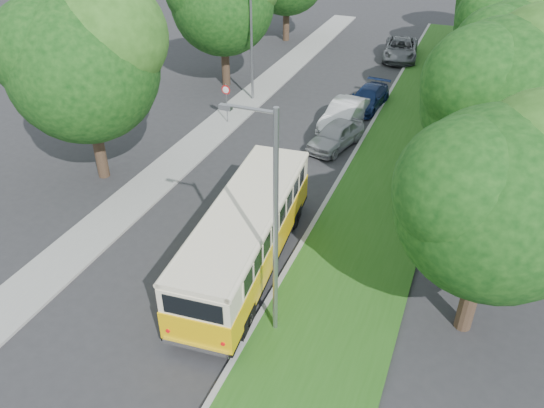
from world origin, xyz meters
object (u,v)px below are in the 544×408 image
at_px(lamppost_near, 273,223).
at_px(car_white, 344,114).
at_px(vintage_bus, 246,237).
at_px(car_grey, 401,49).
at_px(car_silver, 336,135).
at_px(car_blue, 368,98).
at_px(lamppost_far, 250,37).

xyz_separation_m(lamppost_near, car_white, (-2.14, 16.72, -3.60)).
height_order(vintage_bus, car_grey, vintage_bus).
height_order(car_silver, car_grey, car_grey).
height_order(lamppost_near, car_blue, lamppost_near).
relative_size(car_silver, car_blue, 0.93).
relative_size(car_white, car_blue, 1.04).
distance_m(car_white, car_grey, 14.26).
height_order(lamppost_far, car_white, lamppost_far).
relative_size(car_silver, car_white, 0.89).
xyz_separation_m(car_silver, car_white, (-0.30, 2.76, 0.06)).
relative_size(vintage_bus, car_silver, 2.34).
relative_size(car_blue, car_grey, 0.81).
height_order(lamppost_far, car_silver, lamppost_far).
bearing_deg(vintage_bus, lamppost_far, 108.17).
relative_size(lamppost_far, car_white, 1.61).
xyz_separation_m(lamppost_near, lamppost_far, (-8.91, 18.50, -0.25)).
bearing_deg(car_blue, car_silver, -87.14).
bearing_deg(car_grey, lamppost_far, -128.02).
height_order(vintage_bus, car_silver, vintage_bus).
relative_size(vintage_bus, car_blue, 2.17).
relative_size(lamppost_near, lamppost_far, 1.07).
height_order(lamppost_far, car_blue, lamppost_far).
xyz_separation_m(lamppost_far, car_grey, (7.51, 12.47, -3.35)).
relative_size(car_silver, car_grey, 0.76).
relative_size(lamppost_far, car_grey, 1.36).
bearing_deg(car_blue, lamppost_near, -79.59).
height_order(vintage_bus, car_blue, vintage_bus).
xyz_separation_m(lamppost_near, vintage_bus, (-2.13, 2.67, -2.92)).
height_order(car_white, car_blue, car_white).
distance_m(lamppost_near, vintage_bus, 4.49).
bearing_deg(car_grey, vintage_bus, -98.44).
xyz_separation_m(car_silver, car_blue, (0.36, 6.15, -0.06)).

